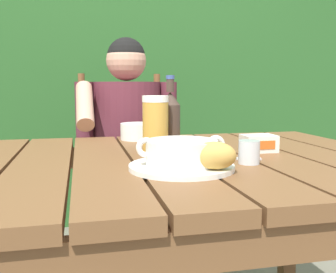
% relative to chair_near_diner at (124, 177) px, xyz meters
% --- Properties ---
extents(dining_table, '(1.48, 0.99, 0.77)m').
position_rel_chair_near_diner_xyz_m(dining_table, '(0.00, -0.94, 0.19)').
color(dining_table, brown).
rests_on(dining_table, ground_plane).
extents(hedge_backdrop, '(4.18, 0.92, 2.80)m').
position_rel_chair_near_diner_xyz_m(hedge_backdrop, '(-0.08, 0.98, 0.66)').
color(hedge_backdrop, '#2A5C26').
rests_on(hedge_backdrop, ground_plane).
extents(chair_near_diner, '(0.45, 0.44, 1.05)m').
position_rel_chair_near_diner_xyz_m(chair_near_diner, '(0.00, 0.00, 0.00)').
color(chair_near_diner, brown).
rests_on(chair_near_diner, ground_plane).
extents(person_eating, '(0.48, 0.47, 1.21)m').
position_rel_chair_near_diner_xyz_m(person_eating, '(-0.00, -0.20, 0.21)').
color(person_eating, '#5F2734').
rests_on(person_eating, ground_plane).
extents(serving_plate, '(0.27, 0.27, 0.01)m').
position_rel_chair_near_diner_xyz_m(serving_plate, '(0.02, -1.10, 0.28)').
color(serving_plate, white).
rests_on(serving_plate, dining_table).
extents(soup_bowl, '(0.23, 0.18, 0.07)m').
position_rel_chair_near_diner_xyz_m(soup_bowl, '(0.02, -1.10, 0.32)').
color(soup_bowl, white).
rests_on(soup_bowl, serving_plate).
extents(bread_roll, '(0.13, 0.11, 0.07)m').
position_rel_chair_near_diner_xyz_m(bread_roll, '(0.09, -1.17, 0.32)').
color(bread_roll, gold).
rests_on(bread_roll, serving_plate).
extents(beer_glass, '(0.08, 0.08, 0.18)m').
position_rel_chair_near_diner_xyz_m(beer_glass, '(0.00, -0.88, 0.36)').
color(beer_glass, gold).
rests_on(beer_glass, dining_table).
extents(beer_bottle, '(0.06, 0.06, 0.24)m').
position_rel_chair_near_diner_xyz_m(beer_bottle, '(0.06, -0.82, 0.37)').
color(beer_bottle, '#423128').
rests_on(beer_bottle, dining_table).
extents(water_glass_small, '(0.06, 0.06, 0.06)m').
position_rel_chair_near_diner_xyz_m(water_glass_small, '(0.22, -1.08, 0.31)').
color(water_glass_small, silver).
rests_on(water_glass_small, dining_table).
extents(butter_tub, '(0.10, 0.08, 0.05)m').
position_rel_chair_near_diner_xyz_m(butter_tub, '(0.33, -0.90, 0.30)').
color(butter_tub, white).
rests_on(butter_tub, dining_table).
extents(table_knife, '(0.16, 0.06, 0.01)m').
position_rel_chair_near_diner_xyz_m(table_knife, '(0.18, -1.01, 0.28)').
color(table_knife, silver).
rests_on(table_knife, dining_table).
extents(diner_bowl, '(0.14, 0.14, 0.06)m').
position_rel_chair_near_diner_xyz_m(diner_bowl, '(-0.00, -0.54, 0.31)').
color(diner_bowl, white).
rests_on(diner_bowl, dining_table).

